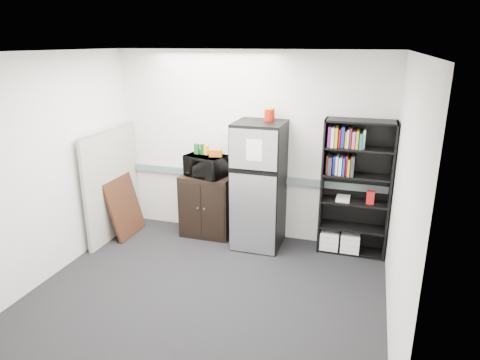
{
  "coord_description": "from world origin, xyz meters",
  "views": [
    {
      "loc": [
        1.65,
        -4.03,
        2.79
      ],
      "look_at": [
        0.12,
        0.9,
        1.12
      ],
      "focal_mm": 32.0,
      "sensor_mm": 36.0,
      "label": 1
    }
  ],
  "objects_px": {
    "bookshelf": "(354,185)",
    "cubicle_partition": "(112,184)",
    "cabinet": "(207,205)",
    "microwave": "(206,166)",
    "refrigerator": "(259,185)"
  },
  "relations": [
    {
      "from": "cabinet",
      "to": "refrigerator",
      "type": "xyz_separation_m",
      "value": [
        0.81,
        -0.08,
        0.42
      ]
    },
    {
      "from": "microwave",
      "to": "cubicle_partition",
      "type": "bearing_deg",
      "value": -148.38
    },
    {
      "from": "bookshelf",
      "to": "cubicle_partition",
      "type": "relative_size",
      "value": 1.14
    },
    {
      "from": "microwave",
      "to": "refrigerator",
      "type": "distance_m",
      "value": 0.84
    },
    {
      "from": "cubicle_partition",
      "to": "refrigerator",
      "type": "xyz_separation_m",
      "value": [
        2.14,
        0.34,
        0.08
      ]
    },
    {
      "from": "refrigerator",
      "to": "cabinet",
      "type": "bearing_deg",
      "value": 174.45
    },
    {
      "from": "cabinet",
      "to": "microwave",
      "type": "height_order",
      "value": "microwave"
    },
    {
      "from": "bookshelf",
      "to": "microwave",
      "type": "height_order",
      "value": "bookshelf"
    },
    {
      "from": "bookshelf",
      "to": "refrigerator",
      "type": "distance_m",
      "value": 1.28
    },
    {
      "from": "bookshelf",
      "to": "cabinet",
      "type": "height_order",
      "value": "bookshelf"
    },
    {
      "from": "cubicle_partition",
      "to": "cabinet",
      "type": "relative_size",
      "value": 1.74
    },
    {
      "from": "bookshelf",
      "to": "refrigerator",
      "type": "bearing_deg",
      "value": -173.46
    },
    {
      "from": "bookshelf",
      "to": "microwave",
      "type": "relative_size",
      "value": 3.28
    },
    {
      "from": "bookshelf",
      "to": "cabinet",
      "type": "distance_m",
      "value": 2.14
    },
    {
      "from": "bookshelf",
      "to": "cabinet",
      "type": "bearing_deg",
      "value": -178.2
    }
  ]
}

